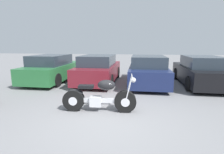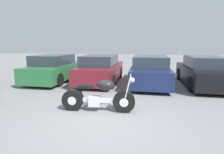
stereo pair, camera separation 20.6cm
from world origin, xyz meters
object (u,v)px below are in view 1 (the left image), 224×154
at_px(parked_car_black, 200,72).
at_px(parked_car_green, 53,69).
at_px(motorcycle, 99,97).
at_px(parked_car_maroon, 99,70).
at_px(parked_car_navy, 148,71).

bearing_deg(parked_car_black, parked_car_green, -178.95).
height_order(motorcycle, parked_car_maroon, parked_car_maroon).
distance_m(parked_car_green, parked_car_navy, 5.05).
distance_m(parked_car_green, parked_car_maroon, 2.53).
relative_size(parked_car_green, parked_car_maroon, 1.00).
relative_size(motorcycle, parked_car_maroon, 0.52).
height_order(parked_car_green, parked_car_black, same).
distance_m(parked_car_maroon, parked_car_navy, 2.53).
xyz_separation_m(motorcycle, parked_car_black, (4.13, 4.05, 0.23)).
bearing_deg(parked_car_black, parked_car_navy, -177.36).
relative_size(motorcycle, parked_car_black, 0.52).
height_order(motorcycle, parked_car_navy, parked_car_navy).
xyz_separation_m(parked_car_maroon, parked_car_navy, (2.52, -0.10, 0.00)).
relative_size(parked_car_green, parked_car_navy, 1.00).
xyz_separation_m(parked_car_green, parked_car_maroon, (2.52, 0.12, 0.00)).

